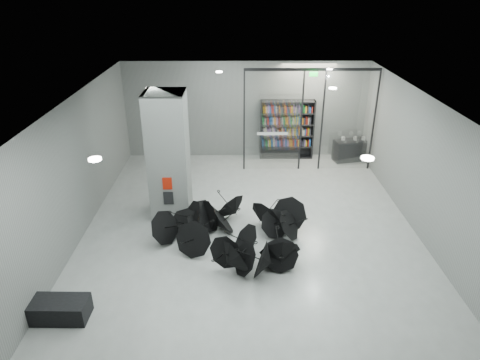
{
  "coord_description": "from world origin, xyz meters",
  "views": [
    {
      "loc": [
        -0.42,
        -10.22,
        6.97
      ],
      "look_at": [
        -0.3,
        1.5,
        1.4
      ],
      "focal_mm": 31.93,
      "sensor_mm": 36.0,
      "label": 1
    }
  ],
  "objects_px": {
    "bookshelf": "(287,130)",
    "shop_counter": "(351,150)",
    "bench": "(55,309)",
    "column": "(169,156)",
    "umbrella_cluster": "(234,236)"
  },
  "relations": [
    {
      "from": "column",
      "to": "bench",
      "type": "xyz_separation_m",
      "value": [
        -2.0,
        -4.79,
        -1.76
      ]
    },
    {
      "from": "column",
      "to": "bookshelf",
      "type": "height_order",
      "value": "column"
    },
    {
      "from": "bookshelf",
      "to": "bench",
      "type": "bearing_deg",
      "value": -122.15
    },
    {
      "from": "bookshelf",
      "to": "umbrella_cluster",
      "type": "bearing_deg",
      "value": -107.26
    },
    {
      "from": "bench",
      "to": "bookshelf",
      "type": "height_order",
      "value": "bookshelf"
    },
    {
      "from": "bookshelf",
      "to": "shop_counter",
      "type": "relative_size",
      "value": 1.66
    },
    {
      "from": "column",
      "to": "bookshelf",
      "type": "bearing_deg",
      "value": 48.42
    },
    {
      "from": "umbrella_cluster",
      "to": "bench",
      "type": "bearing_deg",
      "value": -144.44
    },
    {
      "from": "bookshelf",
      "to": "column",
      "type": "bearing_deg",
      "value": -130.65
    },
    {
      "from": "bookshelf",
      "to": "umbrella_cluster",
      "type": "xyz_separation_m",
      "value": [
        -2.19,
        -6.66,
        -0.92
      ]
    },
    {
      "from": "column",
      "to": "bookshelf",
      "type": "xyz_separation_m",
      "value": [
        4.21,
        4.75,
        -0.77
      ]
    },
    {
      "from": "column",
      "to": "bench",
      "type": "relative_size",
      "value": 2.68
    },
    {
      "from": "column",
      "to": "bench",
      "type": "bearing_deg",
      "value": -112.66
    },
    {
      "from": "bookshelf",
      "to": "shop_counter",
      "type": "bearing_deg",
      "value": -6.68
    },
    {
      "from": "column",
      "to": "shop_counter",
      "type": "bearing_deg",
      "value": 32.39
    }
  ]
}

